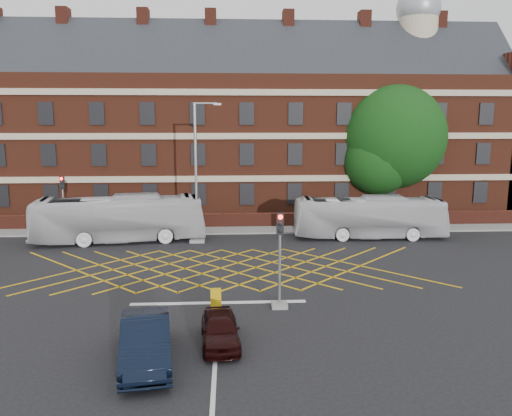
{
  "coord_description": "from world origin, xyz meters",
  "views": [
    {
      "loc": [
        0.55,
        -25.22,
        8.16
      ],
      "look_at": [
        1.98,
        1.5,
        3.52
      ],
      "focal_mm": 35.0,
      "sensor_mm": 36.0,
      "label": 1
    }
  ],
  "objects_px": {
    "bus_left": "(120,219)",
    "traffic_light_far": "(64,211)",
    "bus_right": "(369,217)",
    "traffic_light_near": "(280,269)",
    "deciduous_tree": "(392,144)",
    "utility_cabinet": "(216,300)",
    "car_maroon": "(220,329)",
    "car_navy": "(146,341)",
    "street_lamp": "(197,195)",
    "direction_signs": "(55,216)"
  },
  "relations": [
    {
      "from": "traffic_light_near",
      "to": "deciduous_tree",
      "type": "bearing_deg",
      "value": 60.96
    },
    {
      "from": "utility_cabinet",
      "to": "car_navy",
      "type": "bearing_deg",
      "value": -116.02
    },
    {
      "from": "bus_right",
      "to": "car_maroon",
      "type": "height_order",
      "value": "bus_right"
    },
    {
      "from": "deciduous_tree",
      "to": "street_lamp",
      "type": "xyz_separation_m",
      "value": [
        -16.1,
        -8.6,
        -3.0
      ]
    },
    {
      "from": "deciduous_tree",
      "to": "utility_cabinet",
      "type": "bearing_deg",
      "value": -124.25
    },
    {
      "from": "deciduous_tree",
      "to": "traffic_light_near",
      "type": "distance_m",
      "value": 24.61
    },
    {
      "from": "bus_left",
      "to": "street_lamp",
      "type": "xyz_separation_m",
      "value": [
        5.36,
        -0.38,
        1.67
      ]
    },
    {
      "from": "car_maroon",
      "to": "deciduous_tree",
      "type": "relative_size",
      "value": 0.3
    },
    {
      "from": "bus_right",
      "to": "direction_signs",
      "type": "xyz_separation_m",
      "value": [
        -22.56,
        2.21,
        -0.11
      ]
    },
    {
      "from": "street_lamp",
      "to": "direction_signs",
      "type": "xyz_separation_m",
      "value": [
        -10.51,
        2.8,
        -1.9
      ]
    },
    {
      "from": "bus_left",
      "to": "street_lamp",
      "type": "bearing_deg",
      "value": -101.83
    },
    {
      "from": "car_maroon",
      "to": "utility_cabinet",
      "type": "xyz_separation_m",
      "value": [
        -0.24,
        3.35,
        -0.11
      ]
    },
    {
      "from": "traffic_light_far",
      "to": "car_navy",
      "type": "bearing_deg",
      "value": -65.68
    },
    {
      "from": "bus_right",
      "to": "car_navy",
      "type": "xyz_separation_m",
      "value": [
        -12.77,
        -18.01,
        -0.71
      ]
    },
    {
      "from": "bus_left",
      "to": "car_navy",
      "type": "height_order",
      "value": "bus_left"
    },
    {
      "from": "bus_right",
      "to": "utility_cabinet",
      "type": "bearing_deg",
      "value": 144.25
    },
    {
      "from": "bus_left",
      "to": "traffic_light_far",
      "type": "xyz_separation_m",
      "value": [
        -4.52,
        2.47,
        0.15
      ]
    },
    {
      "from": "utility_cabinet",
      "to": "car_maroon",
      "type": "bearing_deg",
      "value": -85.97
    },
    {
      "from": "bus_right",
      "to": "traffic_light_near",
      "type": "relative_size",
      "value": 2.49
    },
    {
      "from": "traffic_light_far",
      "to": "direction_signs",
      "type": "relative_size",
      "value": 1.94
    },
    {
      "from": "car_navy",
      "to": "street_lamp",
      "type": "bearing_deg",
      "value": 79.05
    },
    {
      "from": "traffic_light_near",
      "to": "car_navy",
      "type": "bearing_deg",
      "value": -136.17
    },
    {
      "from": "bus_right",
      "to": "bus_left",
      "type": "bearing_deg",
      "value": 93.07
    },
    {
      "from": "car_navy",
      "to": "traffic_light_far",
      "type": "xyz_separation_m",
      "value": [
        -9.17,
        20.29,
        0.99
      ]
    },
    {
      "from": "bus_left",
      "to": "car_maroon",
      "type": "distance_m",
      "value": 18.02
    },
    {
      "from": "car_navy",
      "to": "traffic_light_near",
      "type": "distance_m",
      "value": 7.11
    },
    {
      "from": "bus_right",
      "to": "car_navy",
      "type": "height_order",
      "value": "bus_right"
    },
    {
      "from": "car_navy",
      "to": "car_maroon",
      "type": "bearing_deg",
      "value": 18.91
    },
    {
      "from": "direction_signs",
      "to": "utility_cabinet",
      "type": "distance_m",
      "value": 19.72
    },
    {
      "from": "car_maroon",
      "to": "direction_signs",
      "type": "bearing_deg",
      "value": 119.12
    },
    {
      "from": "traffic_light_near",
      "to": "direction_signs",
      "type": "xyz_separation_m",
      "value": [
        -14.87,
        15.35,
        -0.39
      ]
    },
    {
      "from": "street_lamp",
      "to": "direction_signs",
      "type": "height_order",
      "value": "street_lamp"
    },
    {
      "from": "car_navy",
      "to": "street_lamp",
      "type": "xyz_separation_m",
      "value": [
        0.72,
        17.43,
        2.5
      ]
    },
    {
      "from": "bus_right",
      "to": "car_maroon",
      "type": "bearing_deg",
      "value": 150.85
    },
    {
      "from": "traffic_light_near",
      "to": "utility_cabinet",
      "type": "distance_m",
      "value": 3.1
    },
    {
      "from": "bus_left",
      "to": "traffic_light_near",
      "type": "height_order",
      "value": "traffic_light_near"
    },
    {
      "from": "car_navy",
      "to": "utility_cabinet",
      "type": "bearing_deg",
      "value": 55.41
    },
    {
      "from": "car_navy",
      "to": "deciduous_tree",
      "type": "xyz_separation_m",
      "value": [
        16.82,
        26.03,
        5.5
      ]
    },
    {
      "from": "car_maroon",
      "to": "street_lamp",
      "type": "xyz_separation_m",
      "value": [
        -1.78,
        16.12,
        2.69
      ]
    },
    {
      "from": "traffic_light_far",
      "to": "street_lamp",
      "type": "xyz_separation_m",
      "value": [
        9.89,
        -2.86,
        1.51
      ]
    },
    {
      "from": "utility_cabinet",
      "to": "bus_left",
      "type": "bearing_deg",
      "value": 117.71
    },
    {
      "from": "street_lamp",
      "to": "utility_cabinet",
      "type": "height_order",
      "value": "street_lamp"
    },
    {
      "from": "bus_right",
      "to": "deciduous_tree",
      "type": "height_order",
      "value": "deciduous_tree"
    },
    {
      "from": "car_navy",
      "to": "traffic_light_far",
      "type": "bearing_deg",
      "value": 105.74
    },
    {
      "from": "car_navy",
      "to": "traffic_light_near",
      "type": "relative_size",
      "value": 1.1
    },
    {
      "from": "direction_signs",
      "to": "traffic_light_far",
      "type": "bearing_deg",
      "value": 5.66
    },
    {
      "from": "bus_right",
      "to": "direction_signs",
      "type": "distance_m",
      "value": 22.67
    },
    {
      "from": "deciduous_tree",
      "to": "bus_left",
      "type": "bearing_deg",
      "value": -159.05
    },
    {
      "from": "car_maroon",
      "to": "direction_signs",
      "type": "height_order",
      "value": "direction_signs"
    },
    {
      "from": "car_navy",
      "to": "deciduous_tree",
      "type": "distance_m",
      "value": 31.48
    }
  ]
}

